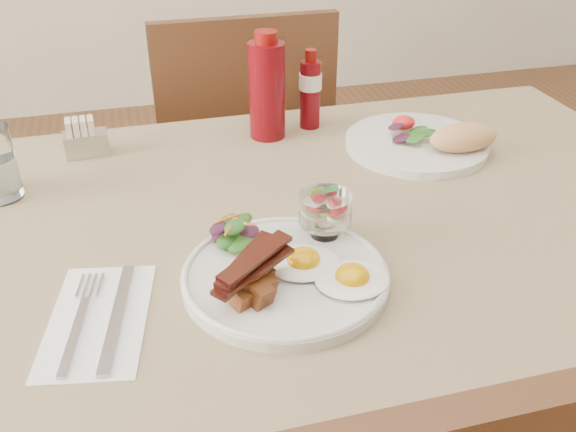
% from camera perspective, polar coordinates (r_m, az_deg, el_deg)
% --- Properties ---
extents(table, '(1.33, 0.88, 0.75)m').
position_cam_1_polar(table, '(1.06, 2.64, -4.15)').
color(table, '#4E3018').
rests_on(table, ground).
extents(chair_far, '(0.42, 0.42, 0.93)m').
position_cam_1_polar(chair_far, '(1.69, -4.20, 4.72)').
color(chair_far, '#4E3018').
rests_on(chair_far, ground).
extents(main_plate, '(0.28, 0.28, 0.02)m').
position_cam_1_polar(main_plate, '(0.87, -0.25, -5.45)').
color(main_plate, silver).
rests_on(main_plate, table).
extents(fried_eggs, '(0.16, 0.16, 0.03)m').
position_cam_1_polar(fried_eggs, '(0.86, 3.52, -4.77)').
color(fried_eggs, white).
rests_on(fried_eggs, main_plate).
extents(bacon_potato_pile, '(0.12, 0.10, 0.06)m').
position_cam_1_polar(bacon_potato_pile, '(0.81, -3.20, -5.34)').
color(bacon_potato_pile, brown).
rests_on(bacon_potato_pile, main_plate).
extents(side_salad, '(0.08, 0.07, 0.04)m').
position_cam_1_polar(side_salad, '(0.91, -4.71, -1.55)').
color(side_salad, '#194512').
rests_on(side_salad, main_plate).
extents(fruit_cup, '(0.08, 0.08, 0.08)m').
position_cam_1_polar(fruit_cup, '(0.92, 3.33, 0.60)').
color(fruit_cup, white).
rests_on(fruit_cup, main_plate).
extents(second_plate, '(0.27, 0.27, 0.07)m').
position_cam_1_polar(second_plate, '(1.25, 12.28, 6.53)').
color(second_plate, silver).
rests_on(second_plate, table).
extents(ketchup_bottle, '(0.09, 0.09, 0.21)m').
position_cam_1_polar(ketchup_bottle, '(1.25, -1.88, 11.23)').
color(ketchup_bottle, '#5C050B').
rests_on(ketchup_bottle, table).
extents(hot_sauce_bottle, '(0.06, 0.06, 0.16)m').
position_cam_1_polar(hot_sauce_bottle, '(1.30, 1.99, 11.10)').
color(hot_sauce_bottle, '#5C050B').
rests_on(hot_sauce_bottle, table).
extents(sugar_caddy, '(0.08, 0.05, 0.07)m').
position_cam_1_polar(sugar_caddy, '(1.25, -17.61, 6.46)').
color(sugar_caddy, '#B1B1B6').
rests_on(sugar_caddy, table).
extents(napkin_cutlery, '(0.16, 0.24, 0.01)m').
position_cam_1_polar(napkin_cutlery, '(0.84, -16.42, -8.76)').
color(napkin_cutlery, white).
rests_on(napkin_cutlery, table).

